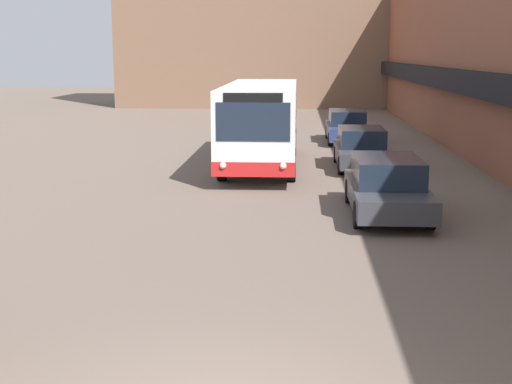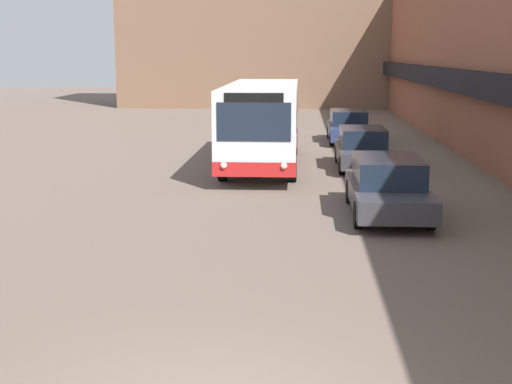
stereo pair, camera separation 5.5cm
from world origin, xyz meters
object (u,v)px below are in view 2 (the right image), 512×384
object	(u,v)px
city_bus	(263,121)
parked_car_front	(388,186)
parked_car_middle	(363,148)
parked_car_back	(348,126)

from	to	relation	value
city_bus	parked_car_front	bearing A→B (deg)	-65.02
parked_car_middle	city_bus	bearing A→B (deg)	176.06
city_bus	parked_car_back	bearing A→B (deg)	64.11
city_bus	parked_car_front	world-z (taller)	city_bus
parked_car_front	parked_car_back	xyz separation A→B (m)	(0.00, 15.42, -0.01)
parked_car_back	parked_car_middle	bearing A→B (deg)	-90.00
parked_car_middle	parked_car_back	distance (m)	7.80
parked_car_front	parked_car_middle	size ratio (longest dim) A/B	1.07
city_bus	parked_car_back	distance (m)	8.44
city_bus	parked_car_back	world-z (taller)	city_bus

